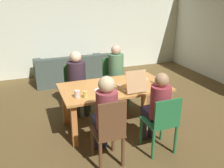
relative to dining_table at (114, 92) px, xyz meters
The scene contains 19 objects.
ground_plane 0.63m from the dining_table, ahead, with size 20.00×20.00×0.00m, color brown.
back_wall 3.32m from the dining_table, 90.00° to the left, with size 6.80×0.12×2.66m, color silver.
dining_table is the anchor object (origin of this frame).
chair_0 1.05m from the dining_table, 114.69° to the right, with size 0.38×0.43×0.97m.
person_0 0.91m from the dining_table, 118.80° to the right, with size 0.28×0.52×1.24m.
chair_1 1.05m from the dining_table, 114.74° to the left, with size 0.44×0.43×0.86m.
person_1 0.91m from the dining_table, 118.49° to the left, with size 0.35×0.55×1.17m.
chair_2 0.97m from the dining_table, 68.63° to the left, with size 0.44×0.45×0.95m.
person_2 0.82m from the dining_table, 64.60° to the left, with size 0.30×0.53×1.25m.
chair_3 1.02m from the dining_table, 69.56° to the right, with size 0.42×0.43×0.88m.
person_3 0.87m from the dining_table, 66.09° to the right, with size 0.28×0.50×1.19m.
pizza_box_0 0.34m from the dining_table, 44.64° to the right, with size 0.34×0.44×0.35m.
plate_0 0.30m from the dining_table, 156.94° to the right, with size 0.23×0.23×0.01m.
plate_1 0.62m from the dining_table, 15.41° to the left, with size 0.22×0.22×0.03m.
drinking_glass_0 0.74m from the dining_table, 11.66° to the right, with size 0.06×0.06×0.13m, color silver.
drinking_glass_1 0.82m from the dining_table, 29.90° to the right, with size 0.08×0.08×0.13m, color #DCCB61.
drinking_glass_2 0.65m from the dining_table, 153.36° to the right, with size 0.06×0.06×0.10m, color #DEC55D.
drinking_glass_3 0.73m from the dining_table, 161.12° to the right, with size 0.08×0.08×0.11m, color silver.
couch 2.51m from the dining_table, 94.81° to the left, with size 1.82×0.85×0.73m.
Camera 1 is at (-1.37, -3.51, 2.20)m, focal length 39.31 mm.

